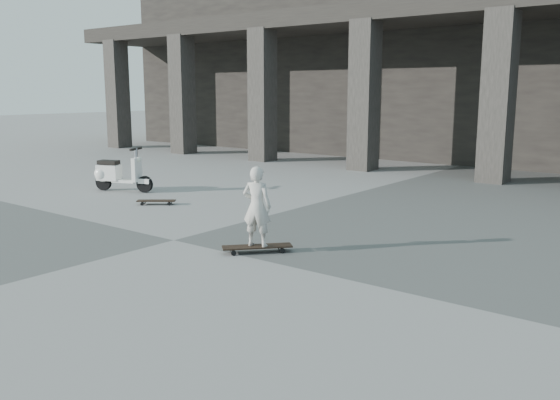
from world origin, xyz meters
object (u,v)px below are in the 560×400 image
Objects in this scene: skateboard_spare at (156,201)px; child at (257,206)px; longboard at (257,247)px; scooter at (114,174)px.

child is (3.72, -1.41, 0.57)m from skateboard_spare.
scooter reaches higher than longboard.
longboard is 0.78× the size of child.
scooter is (-1.96, 0.49, 0.31)m from skateboard_spare.
scooter is at bearing 127.69° from skateboard_spare.
longboard is at bearing -58.95° from skateboard_spare.
scooter is (-5.69, 1.90, -0.26)m from child.
longboard is 1.23× the size of skateboard_spare.
longboard reaches higher than skateboard_spare.
skateboard_spare is at bearing -35.29° from scooter.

